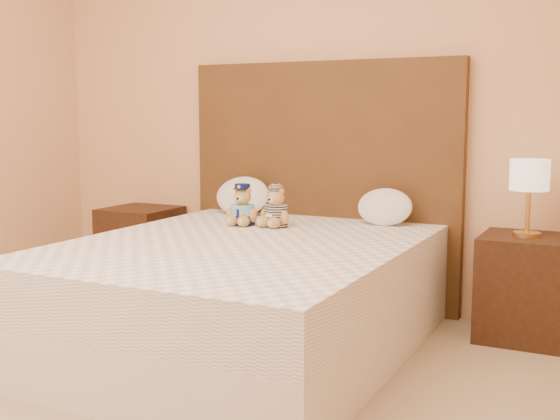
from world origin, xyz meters
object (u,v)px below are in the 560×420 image
object	(u,v)px
nightstand_right	(524,288)
lamp	(530,179)
teddy_prisoner	(276,207)
pillow_left	(242,194)
pillow_right	(385,205)
bed	(242,295)
teddy_police	(242,205)
nightstand_left	(141,248)

from	to	relation	value
nightstand_right	lamp	size ratio (longest dim) A/B	1.38
teddy_prisoner	pillow_left	xyz separation A→B (m)	(-0.41, 0.34, 0.02)
pillow_left	pillow_right	distance (m)	0.94
bed	pillow_right	world-z (taller)	pillow_right
nightstand_right	teddy_prisoner	bearing A→B (deg)	-166.84
nightstand_right	teddy_police	xyz separation A→B (m)	(-1.51, -0.33, 0.39)
lamp	teddy_police	world-z (taller)	lamp
bed	nightstand_left	distance (m)	1.48
pillow_right	teddy_police	bearing A→B (deg)	-153.38
nightstand_left	lamp	bearing A→B (deg)	0.00
lamp	teddy_police	xyz separation A→B (m)	(-1.51, -0.33, -0.18)
nightstand_right	lamp	world-z (taller)	lamp
bed	pillow_right	bearing A→B (deg)	60.60
nightstand_left	teddy_police	size ratio (longest dim) A/B	2.36
teddy_police	teddy_prisoner	bearing A→B (deg)	4.33
nightstand_right	pillow_right	xyz separation A→B (m)	(-0.78, 0.03, 0.39)
bed	teddy_prisoner	world-z (taller)	teddy_prisoner
lamp	pillow_left	distance (m)	1.73
pillow_right	pillow_left	bearing A→B (deg)	180.00
nightstand_left	teddy_prisoner	size ratio (longest dim) A/B	2.43
bed	teddy_prisoner	bearing A→B (deg)	96.91
teddy_prisoner	lamp	bearing A→B (deg)	24.70
pillow_right	nightstand_left	bearing A→B (deg)	-179.00
nightstand_left	teddy_prisoner	xyz separation A→B (m)	(1.19, -0.31, 0.39)
bed	pillow_left	xyz separation A→B (m)	(-0.47, 0.83, 0.41)
nightstand_left	teddy_police	distance (m)	1.12
lamp	bed	bearing A→B (deg)	-147.38
teddy_prisoner	pillow_right	distance (m)	0.63
nightstand_right	pillow_right	distance (m)	0.87
nightstand_left	pillow_right	distance (m)	1.76
teddy_police	teddy_prisoner	world-z (taller)	teddy_police
nightstand_right	teddy_prisoner	world-z (taller)	teddy_prisoner
nightstand_right	bed	bearing A→B (deg)	-147.38
teddy_police	pillow_right	bearing A→B (deg)	22.86
lamp	pillow_right	xyz separation A→B (m)	(-0.78, 0.03, -0.18)
bed	nightstand_right	size ratio (longest dim) A/B	3.64
bed	lamp	distance (m)	1.59
teddy_prisoner	nightstand_left	bearing A→B (deg)	177.10
nightstand_right	teddy_prisoner	distance (m)	1.40
pillow_left	nightstand_left	bearing A→B (deg)	-177.80
teddy_prisoner	bed	bearing A→B (deg)	-71.56
pillow_left	pillow_right	world-z (taller)	pillow_left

